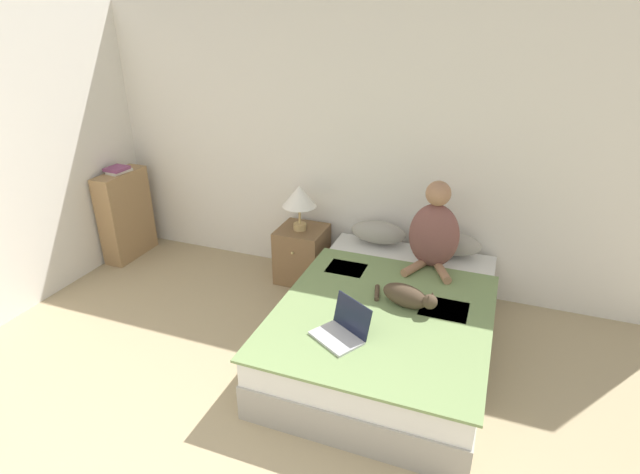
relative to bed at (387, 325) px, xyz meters
The scene contains 11 objects.
wall_back 1.68m from the bed, 120.50° to the left, with size 5.99×0.05×2.55m.
bed is the anchor object (origin of this frame).
pillow_near 1.04m from the bed, 109.76° to the left, with size 0.52×0.24×0.21m.
pillow_far 1.04m from the bed, 70.25° to the left, with size 0.52×0.24×0.21m.
person_sitting 0.87m from the bed, 72.02° to the left, with size 0.41×0.41×0.76m.
cat_tabby 0.36m from the bed, 20.63° to the right, with size 0.51×0.30×0.17m.
laptop_open 0.67m from the bed, 107.89° to the right, with size 0.42×0.41×0.24m.
nightstand 1.36m from the bed, 141.79° to the left, with size 0.45×0.47×0.54m.
table_lamp 1.49m from the bed, 142.73° to the left, with size 0.32×0.32×0.44m.
bookshelf 3.10m from the bed, 167.66° to the left, with size 0.22×0.60×0.94m.
book_stack_top 3.18m from the bed, 167.66° to the left, with size 0.20×0.25×0.06m.
Camera 1 is at (1.32, -0.56, 2.50)m, focal length 28.00 mm.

